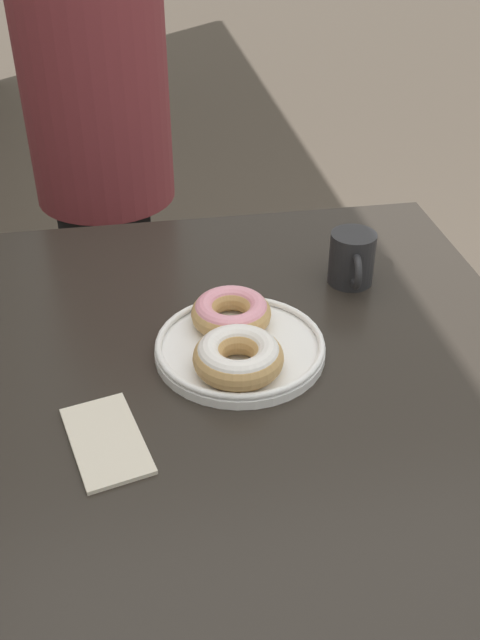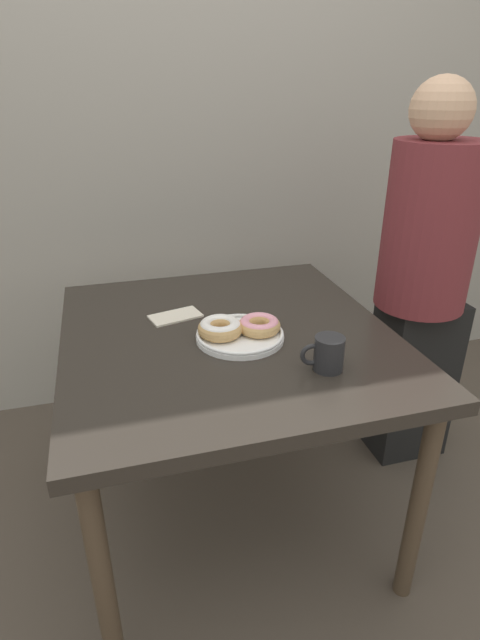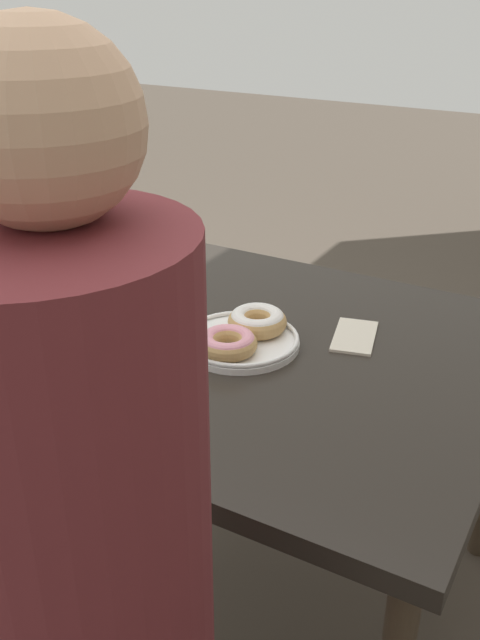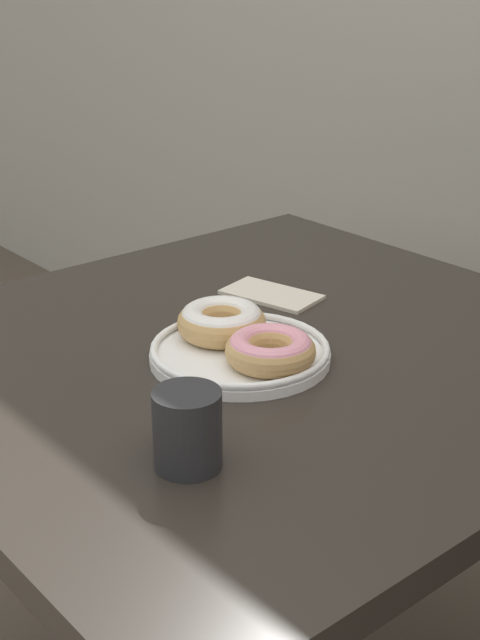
# 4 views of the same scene
# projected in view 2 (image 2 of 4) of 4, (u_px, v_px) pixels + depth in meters

# --- Properties ---
(ground_plane) EXTENTS (14.00, 14.00, 0.00)m
(ground_plane) POSITION_uv_depth(u_px,v_px,m) (250.00, 569.00, 1.54)
(ground_plane) COLOR #4C4238
(wall_back) EXTENTS (8.00, 0.05, 2.60)m
(wall_back) POSITION_uv_depth(u_px,v_px,m) (171.00, 99.00, 1.96)
(wall_back) COLOR #9E998E
(wall_back) RESTS_ON ground_plane
(dining_table) EXTENTS (0.94, 1.00, 0.70)m
(dining_table) POSITION_uv_depth(u_px,v_px,m) (228.00, 353.00, 1.49)
(dining_table) COLOR #28231E
(dining_table) RESTS_ON ground_plane
(donut_plate) EXTENTS (0.27, 0.25, 0.06)m
(donut_plate) POSITION_uv_depth(u_px,v_px,m) (239.00, 330.00, 1.41)
(donut_plate) COLOR white
(donut_plate) RESTS_ON dining_table
(coffee_mug) EXTENTS (0.11, 0.08, 0.09)m
(coffee_mug) POSITION_uv_depth(u_px,v_px,m) (328.00, 353.00, 1.25)
(coffee_mug) COLOR #232326
(coffee_mug) RESTS_ON dining_table
(person_figure) EXTENTS (0.33, 0.31, 1.38)m
(person_figure) POSITION_uv_depth(u_px,v_px,m) (423.00, 283.00, 1.75)
(person_figure) COLOR black
(person_figure) RESTS_ON ground_plane
(napkin) EXTENTS (0.17, 0.12, 0.01)m
(napkin) POSITION_uv_depth(u_px,v_px,m) (175.00, 316.00, 1.55)
(napkin) COLOR beige
(napkin) RESTS_ON dining_table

